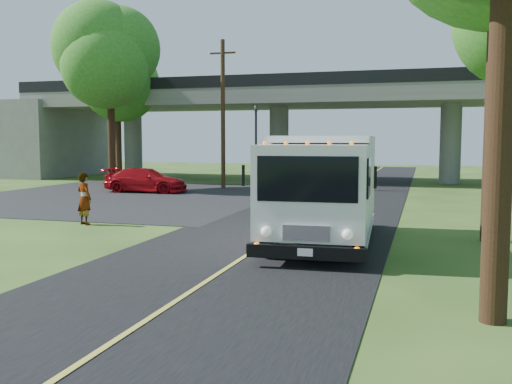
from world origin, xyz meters
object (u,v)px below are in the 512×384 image
at_px(traffic_signal, 256,136).
at_px(step_van, 324,185).
at_px(utility_pole, 223,113).
at_px(red_sedan, 146,180).
at_px(tree_left_far, 118,77).
at_px(pedestrian, 84,199).
at_px(tree_left_lot, 111,57).

relative_size(traffic_signal, step_van, 0.69).
distance_m(utility_pole, red_sedan, 6.34).
distance_m(utility_pole, step_van, 19.18).
bearing_deg(utility_pole, tree_left_far, 157.57).
bearing_deg(step_van, red_sedan, 130.68).
xyz_separation_m(traffic_signal, pedestrian, (-1.15, -17.48, -2.27)).
bearing_deg(tree_left_lot, utility_pole, 18.97).
height_order(step_van, red_sedan, step_van).
xyz_separation_m(step_van, red_sedan, (-12.42, 12.92, -0.99)).
relative_size(traffic_signal, pedestrian, 2.81).
bearing_deg(red_sedan, step_van, -137.47).
relative_size(utility_pole, step_van, 1.19).
height_order(tree_left_far, red_sedan, tree_left_far).
bearing_deg(tree_left_far, pedestrian, -63.45).
bearing_deg(pedestrian, step_van, -164.23).
xyz_separation_m(traffic_signal, utility_pole, (-1.50, -2.00, 1.40)).
distance_m(utility_pole, pedestrian, 15.91).
xyz_separation_m(tree_left_lot, tree_left_far, (-3.00, 6.00, -0.45)).
height_order(tree_left_far, pedestrian, tree_left_far).
bearing_deg(red_sedan, traffic_signal, -41.54).
xyz_separation_m(step_van, pedestrian, (-8.73, 1.16, -0.76)).
bearing_deg(pedestrian, tree_left_lot, -40.11).
xyz_separation_m(utility_pole, step_van, (9.08, -16.64, -2.91)).
xyz_separation_m(utility_pole, pedestrian, (0.35, -15.48, -3.67)).
relative_size(step_van, red_sedan, 1.57).
distance_m(traffic_signal, utility_pole, 2.86).
relative_size(tree_left_lot, tree_left_far, 1.06).
bearing_deg(traffic_signal, tree_left_lot, -151.89).
bearing_deg(pedestrian, tree_left_far, -40.10).
relative_size(tree_left_lot, red_sedan, 2.19).
bearing_deg(tree_left_lot, tree_left_far, 116.57).
xyz_separation_m(traffic_signal, tree_left_lot, (-7.79, -4.16, 4.70)).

